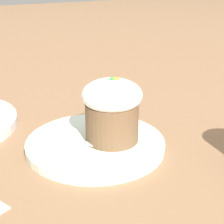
% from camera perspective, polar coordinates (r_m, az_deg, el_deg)
% --- Properties ---
extents(ground_plane, '(4.00, 4.00, 0.00)m').
position_cam_1_polar(ground_plane, '(0.61, -2.53, -5.45)').
color(ground_plane, '#846042').
extents(dessert_plate, '(0.22, 0.22, 0.01)m').
position_cam_1_polar(dessert_plate, '(0.60, -2.54, -4.91)').
color(dessert_plate, silver).
rests_on(dessert_plate, ground_plane).
extents(carrot_cake, '(0.09, 0.09, 0.11)m').
position_cam_1_polar(carrot_cake, '(0.58, 0.00, 0.52)').
color(carrot_cake, brown).
rests_on(carrot_cake, dessert_plate).
extents(spoon, '(0.11, 0.06, 0.01)m').
position_cam_1_polar(spoon, '(0.59, -2.97, -4.60)').
color(spoon, '#B7B7BC').
rests_on(spoon, dessert_plate).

